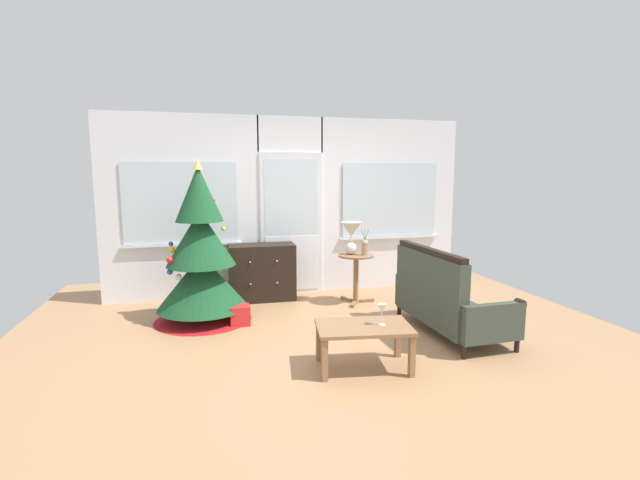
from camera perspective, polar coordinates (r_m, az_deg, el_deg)
The scene contains 11 objects.
ground_plane at distance 4.88m, azimuth 1.04°, elevation -12.65°, with size 6.76×6.76×0.00m, color #AD7F56.
back_wall_with_door at distance 6.60m, azimuth -3.70°, elevation 4.26°, with size 5.20×0.14×2.55m.
christmas_tree at distance 5.55m, azimuth -14.71°, elevation -2.51°, with size 1.15×1.15×1.91m.
dresser_cabinet at distance 6.37m, azimuth -7.29°, elevation -4.02°, with size 0.91×0.46×0.78m.
settee_sofa at distance 5.20m, azimuth 15.30°, elevation -7.26°, with size 0.77×1.52×0.96m.
side_table at distance 6.16m, azimuth 4.55°, elevation -3.61°, with size 0.50×0.48×0.67m.
table_lamp at distance 6.10m, azimuth 3.94°, elevation 0.82°, with size 0.28×0.28×0.44m.
flower_vase at distance 6.08m, azimuth 5.65°, elevation -0.82°, with size 0.11×0.10×0.35m.
coffee_table at distance 4.17m, azimuth 5.51°, elevation -11.41°, with size 0.90×0.63×0.40m.
wine_glass at distance 4.14m, azimuth 7.78°, elevation -8.67°, with size 0.08×0.08×0.20m.
gift_box at distance 5.44m, azimuth -10.02°, elevation -9.28°, with size 0.23×0.21×0.23m, color red.
Camera 1 is at (-1.20, -4.39, 1.75)m, focal length 25.46 mm.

